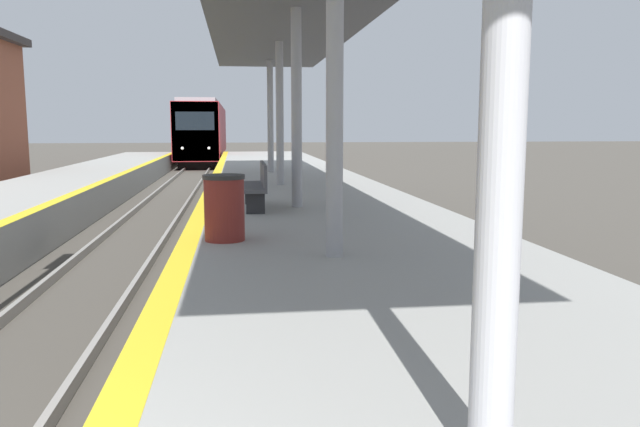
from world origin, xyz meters
TOP-DOWN VIEW (x-y plane):
  - train at (0.00, 46.35)m, footprint 2.74×22.37m
  - station_canopy at (3.58, 11.21)m, footprint 3.68×24.88m
  - trash_bin at (2.17, 7.55)m, footprint 0.61×0.61m
  - bench at (2.77, 11.04)m, footprint 0.44×1.93m

SIDE VIEW (x-z plane):
  - trash_bin at x=2.17m, z-range 0.95..1.90m
  - bench at x=2.77m, z-range 0.98..1.90m
  - train at x=0.00m, z-range 0.04..4.30m
  - station_canopy at x=3.58m, z-range 2.83..6.99m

